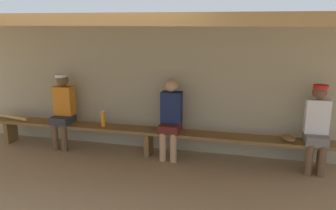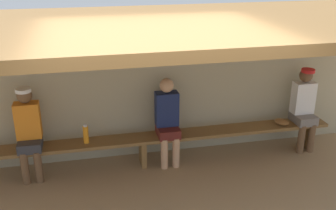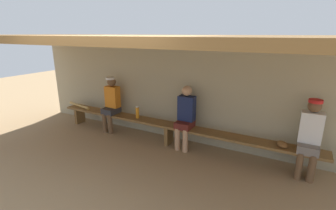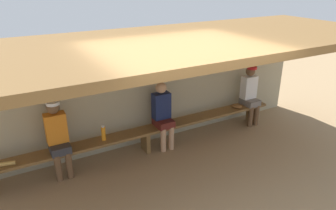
% 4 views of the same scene
% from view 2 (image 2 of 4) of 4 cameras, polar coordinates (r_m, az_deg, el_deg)
% --- Properties ---
extents(back_wall, '(8.00, 0.20, 2.20)m').
position_cam_2_polar(back_wall, '(6.20, -4.47, 2.55)').
color(back_wall, tan).
rests_on(back_wall, ground).
extents(dugout_roof, '(8.00, 2.80, 0.12)m').
position_cam_2_polar(dugout_roof, '(4.65, -2.53, 10.99)').
color(dugout_roof, brown).
rests_on(dugout_roof, back_wall).
extents(bench, '(6.00, 0.36, 0.46)m').
position_cam_2_polar(bench, '(6.06, -3.66, -5.20)').
color(bench, brown).
rests_on(bench, ground).
extents(player_leftmost, '(0.34, 0.42, 1.34)m').
position_cam_2_polar(player_leftmost, '(5.92, -19.25, -3.30)').
color(player_leftmost, '#333338').
rests_on(player_leftmost, ground).
extents(player_rightmost, '(0.34, 0.42, 1.34)m').
position_cam_2_polar(player_rightmost, '(5.98, -0.06, -1.91)').
color(player_rightmost, '#591E19').
rests_on(player_rightmost, ground).
extents(player_near_post, '(0.34, 0.42, 1.34)m').
position_cam_2_polar(player_near_post, '(6.79, 18.81, -0.04)').
color(player_near_post, slate).
rests_on(player_near_post, ground).
extents(water_bottle_blue, '(0.08, 0.08, 0.28)m').
position_cam_2_polar(water_bottle_blue, '(5.91, -11.62, -4.09)').
color(water_bottle_blue, orange).
rests_on(water_bottle_blue, bench).
extents(baseball_glove_tan, '(0.27, 0.29, 0.09)m').
position_cam_2_polar(baseball_glove_tan, '(6.67, 15.86, -2.33)').
color(baseball_glove_tan, brown).
rests_on(baseball_glove_tan, bench).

